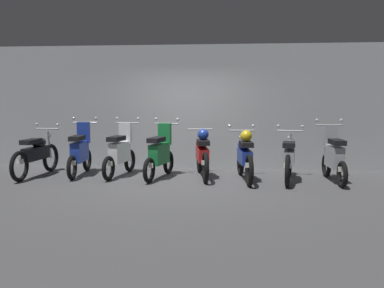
{
  "coord_description": "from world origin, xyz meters",
  "views": [
    {
      "loc": [
        1.35,
        -9.29,
        1.85
      ],
      "look_at": [
        0.25,
        0.42,
        0.75
      ],
      "focal_mm": 42.84,
      "sensor_mm": 36.0,
      "label": 1
    }
  ],
  "objects_px": {
    "motorbike_slot_1": "(80,152)",
    "motorbike_slot_5": "(245,156)",
    "motorbike_slot_4": "(202,154)",
    "motorbike_slot_3": "(160,154)",
    "motorbike_slot_7": "(334,157)",
    "motorbike_slot_0": "(36,154)",
    "motorbike_slot_2": "(120,152)",
    "motorbike_slot_6": "(289,158)"
  },
  "relations": [
    {
      "from": "motorbike_slot_4",
      "to": "motorbike_slot_6",
      "type": "distance_m",
      "value": 1.85
    },
    {
      "from": "motorbike_slot_1",
      "to": "motorbike_slot_4",
      "type": "bearing_deg",
      "value": 0.03
    },
    {
      "from": "motorbike_slot_5",
      "to": "motorbike_slot_6",
      "type": "xyz_separation_m",
      "value": [
        0.92,
        0.05,
        -0.04
      ]
    },
    {
      "from": "motorbike_slot_1",
      "to": "motorbike_slot_4",
      "type": "height_order",
      "value": "motorbike_slot_1"
    },
    {
      "from": "motorbike_slot_2",
      "to": "motorbike_slot_7",
      "type": "bearing_deg",
      "value": -2.21
    },
    {
      "from": "motorbike_slot_7",
      "to": "motorbike_slot_5",
      "type": "bearing_deg",
      "value": -178.53
    },
    {
      "from": "motorbike_slot_0",
      "to": "motorbike_slot_6",
      "type": "relative_size",
      "value": 1.0
    },
    {
      "from": "motorbike_slot_2",
      "to": "motorbike_slot_6",
      "type": "distance_m",
      "value": 3.68
    },
    {
      "from": "motorbike_slot_0",
      "to": "motorbike_slot_7",
      "type": "xyz_separation_m",
      "value": [
        6.43,
        0.07,
        0.04
      ]
    },
    {
      "from": "motorbike_slot_2",
      "to": "motorbike_slot_7",
      "type": "relative_size",
      "value": 1.0
    },
    {
      "from": "motorbike_slot_3",
      "to": "motorbike_slot_7",
      "type": "distance_m",
      "value": 3.66
    },
    {
      "from": "motorbike_slot_3",
      "to": "motorbike_slot_1",
      "type": "bearing_deg",
      "value": 175.38
    },
    {
      "from": "motorbike_slot_0",
      "to": "motorbike_slot_4",
      "type": "height_order",
      "value": "motorbike_slot_0"
    },
    {
      "from": "motorbike_slot_0",
      "to": "motorbike_slot_2",
      "type": "distance_m",
      "value": 1.86
    },
    {
      "from": "motorbike_slot_3",
      "to": "motorbike_slot_4",
      "type": "distance_m",
      "value": 0.92
    },
    {
      "from": "motorbike_slot_4",
      "to": "motorbike_slot_7",
      "type": "bearing_deg",
      "value": -3.84
    },
    {
      "from": "motorbike_slot_0",
      "to": "motorbike_slot_1",
      "type": "bearing_deg",
      "value": 15.45
    },
    {
      "from": "motorbike_slot_4",
      "to": "motorbike_slot_5",
      "type": "height_order",
      "value": "motorbike_slot_5"
    },
    {
      "from": "motorbike_slot_1",
      "to": "motorbike_slot_2",
      "type": "distance_m",
      "value": 0.93
    },
    {
      "from": "motorbike_slot_2",
      "to": "motorbike_slot_5",
      "type": "height_order",
      "value": "motorbike_slot_2"
    },
    {
      "from": "motorbike_slot_1",
      "to": "motorbike_slot_5",
      "type": "distance_m",
      "value": 3.68
    },
    {
      "from": "motorbike_slot_6",
      "to": "motorbike_slot_2",
      "type": "bearing_deg",
      "value": 177.35
    },
    {
      "from": "motorbike_slot_0",
      "to": "motorbike_slot_5",
      "type": "height_order",
      "value": "same"
    },
    {
      "from": "motorbike_slot_2",
      "to": "motorbike_slot_6",
      "type": "height_order",
      "value": "motorbike_slot_2"
    },
    {
      "from": "motorbike_slot_3",
      "to": "motorbike_slot_7",
      "type": "relative_size",
      "value": 0.99
    },
    {
      "from": "motorbike_slot_1",
      "to": "motorbike_slot_7",
      "type": "xyz_separation_m",
      "value": [
        5.51,
        -0.18,
        0.0
      ]
    },
    {
      "from": "motorbike_slot_7",
      "to": "motorbike_slot_2",
      "type": "bearing_deg",
      "value": 177.79
    },
    {
      "from": "motorbike_slot_5",
      "to": "motorbike_slot_3",
      "type": "bearing_deg",
      "value": 177.46
    },
    {
      "from": "motorbike_slot_3",
      "to": "motorbike_slot_0",
      "type": "bearing_deg",
      "value": -177.86
    },
    {
      "from": "motorbike_slot_1",
      "to": "motorbike_slot_3",
      "type": "distance_m",
      "value": 1.85
    },
    {
      "from": "motorbike_slot_0",
      "to": "motorbike_slot_7",
      "type": "relative_size",
      "value": 1.16
    },
    {
      "from": "motorbike_slot_4",
      "to": "motorbike_slot_5",
      "type": "distance_m",
      "value": 0.95
    },
    {
      "from": "motorbike_slot_0",
      "to": "motorbike_slot_2",
      "type": "bearing_deg",
      "value": 7.61
    },
    {
      "from": "motorbike_slot_6",
      "to": "motorbike_slot_4",
      "type": "bearing_deg",
      "value": 174.49
    },
    {
      "from": "motorbike_slot_1",
      "to": "motorbike_slot_2",
      "type": "relative_size",
      "value": 1.0
    },
    {
      "from": "motorbike_slot_0",
      "to": "motorbike_slot_2",
      "type": "xyz_separation_m",
      "value": [
        1.84,
        0.25,
        0.04
      ]
    },
    {
      "from": "motorbike_slot_2",
      "to": "motorbike_slot_6",
      "type": "bearing_deg",
      "value": -2.65
    },
    {
      "from": "motorbike_slot_0",
      "to": "motorbike_slot_1",
      "type": "xyz_separation_m",
      "value": [
        0.91,
        0.25,
        0.04
      ]
    },
    {
      "from": "motorbike_slot_3",
      "to": "motorbike_slot_5",
      "type": "distance_m",
      "value": 1.83
    },
    {
      "from": "motorbike_slot_2",
      "to": "motorbike_slot_0",
      "type": "bearing_deg",
      "value": -172.39
    },
    {
      "from": "motorbike_slot_3",
      "to": "motorbike_slot_6",
      "type": "height_order",
      "value": "motorbike_slot_3"
    },
    {
      "from": "motorbike_slot_1",
      "to": "motorbike_slot_5",
      "type": "height_order",
      "value": "motorbike_slot_1"
    }
  ]
}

